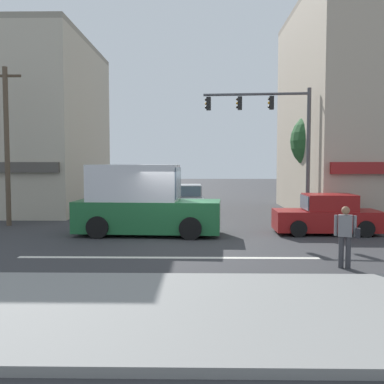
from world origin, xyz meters
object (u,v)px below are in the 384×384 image
box_truck_crossing_center (143,203)px  sedan_approaching_near (327,216)px  pedestrian_foreground_with_bag (346,233)px  utility_pole_far_right (338,127)px  traffic_light_mast (280,130)px  street_tree (321,141)px  sedan_waiting_far (187,200)px  utility_pole_near_left (7,144)px

box_truck_crossing_center → sedan_approaching_near: bearing=3.0°
pedestrian_foreground_with_bag → utility_pole_far_right: bearing=74.4°
traffic_light_mast → utility_pole_far_right: bearing=34.9°
street_tree → sedan_approaching_near: street_tree is taller
traffic_light_mast → sedan_waiting_far: size_ratio=1.48×
street_tree → box_truck_crossing_center: (-8.61, -6.36, -2.69)m
traffic_light_mast → pedestrian_foreground_with_bag: bearing=-88.3°
utility_pole_far_right → traffic_light_mast: 4.12m
utility_pole_near_left → sedan_waiting_far: (7.87, 5.30, -2.95)m
traffic_light_mast → box_truck_crossing_center: traffic_light_mast is taller
utility_pole_far_right → sedan_approaching_near: (-1.96, -5.26, -3.91)m
box_truck_crossing_center → utility_pole_near_left: bearing=158.8°
street_tree → traffic_light_mast: 4.12m
sedan_approaching_near → sedan_waiting_far: bearing=128.0°
utility_pole_near_left → box_truck_crossing_center: 7.24m
street_tree → utility_pole_near_left: utility_pole_near_left is taller
utility_pole_near_left → traffic_light_mast: (12.23, 0.82, 0.64)m
box_truck_crossing_center → pedestrian_foreground_with_bag: (6.13, -5.47, -0.30)m
box_truck_crossing_center → pedestrian_foreground_with_bag: bearing=-41.7°
utility_pole_far_right → sedan_approaching_near: bearing=-110.4°
utility_pole_far_right → box_truck_crossing_center: utility_pole_far_right is taller
sedan_waiting_far → pedestrian_foreground_with_bag: size_ratio=2.50×
traffic_light_mast → sedan_approaching_near: bearing=-64.2°
utility_pole_near_left → pedestrian_foreground_with_bag: (12.50, -7.93, -2.71)m
sedan_approaching_near → pedestrian_foreground_with_bag: (-1.14, -5.85, 0.24)m
traffic_light_mast → pedestrian_foreground_with_bag: traffic_light_mast is taller
sedan_waiting_far → street_tree: bearing=-11.2°
utility_pole_far_right → pedestrian_foreground_with_bag: (-3.10, -11.11, -3.67)m
street_tree → sedan_approaching_near: bearing=-102.5°
utility_pole_near_left → pedestrian_foreground_with_bag: size_ratio=4.21×
box_truck_crossing_center → utility_pole_far_right: bearing=31.4°
sedan_approaching_near → traffic_light_mast: bearing=115.8°
street_tree → pedestrian_foreground_with_bag: (-2.47, -11.82, -2.99)m
utility_pole_near_left → sedan_approaching_near: (13.64, -2.09, -2.95)m
utility_pole_far_right → sedan_approaching_near: size_ratio=2.17×
traffic_light_mast → sedan_waiting_far: 7.20m
utility_pole_far_right → pedestrian_foreground_with_bag: 12.10m
box_truck_crossing_center → sedan_approaching_near: size_ratio=1.39×
sedan_waiting_far → utility_pole_far_right: bearing=-15.4°
utility_pole_far_right → sedan_waiting_far: utility_pole_far_right is taller
utility_pole_far_right → pedestrian_foreground_with_bag: size_ratio=5.35×
utility_pole_near_left → traffic_light_mast: bearing=3.9°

